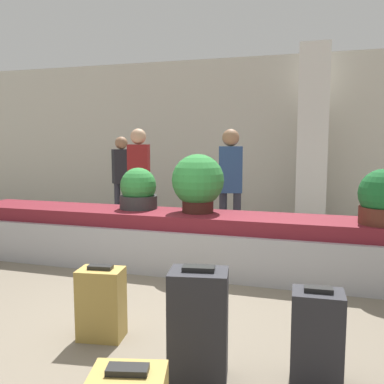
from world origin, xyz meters
TOP-DOWN VIEW (x-y plane):
  - ground_plane at (0.00, 0.00)m, footprint 18.00×18.00m
  - back_wall at (0.00, 5.61)m, footprint 18.00×0.06m
  - carousel at (0.00, 1.70)m, footprint 6.19×0.87m
  - pillar at (1.27, 4.83)m, footprint 0.52×0.52m
  - suitcase_0 at (0.76, -0.60)m, footprint 0.41×0.33m
  - suitcase_1 at (-0.12, -0.27)m, footprint 0.37×0.28m
  - suitcase_3 at (1.48, -0.42)m, footprint 0.33×0.26m
  - potted_plant_0 at (-0.75, 1.82)m, footprint 0.47×0.47m
  - potted_plant_1 at (2.08, 1.62)m, footprint 0.50×0.50m
  - potted_plant_2 at (0.05, 1.76)m, footprint 0.62×0.62m
  - traveler_0 at (0.24, 2.73)m, footprint 0.36×0.26m
  - traveler_1 at (-2.00, 3.87)m, footprint 0.36×0.35m
  - traveler_2 at (-1.25, 2.94)m, footprint 0.35×0.24m

SIDE VIEW (x-z plane):
  - ground_plane at x=0.00m, z-range 0.00..0.00m
  - suitcase_1 at x=-0.12m, z-range -0.01..0.57m
  - suitcase_3 at x=1.48m, z-range -0.01..0.62m
  - carousel at x=0.00m, z-range -0.01..0.66m
  - suitcase_0 at x=0.76m, z-range -0.01..0.74m
  - potted_plant_0 at x=-0.75m, z-range 0.65..1.17m
  - potted_plant_1 at x=2.08m, z-range 0.66..1.23m
  - traveler_1 at x=-2.00m, z-range 0.15..1.76m
  - traveler_0 at x=0.24m, z-range 0.17..1.86m
  - traveler_2 at x=-1.25m, z-range 0.17..1.89m
  - potted_plant_2 at x=0.05m, z-range 0.68..1.38m
  - back_wall at x=0.00m, z-range 0.00..3.20m
  - pillar at x=1.27m, z-range 0.00..3.20m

